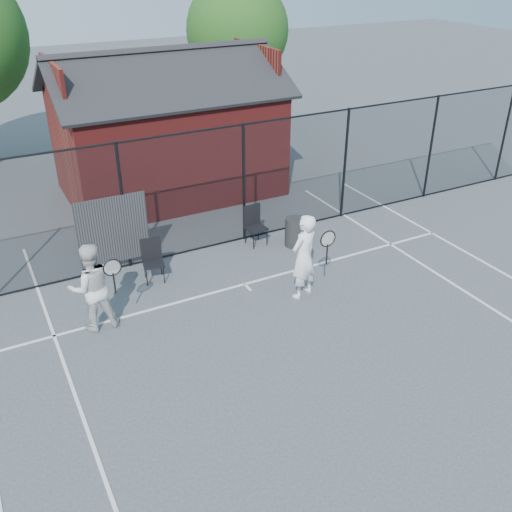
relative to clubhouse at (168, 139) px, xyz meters
name	(u,v)px	position (x,y,z in m)	size (l,w,h in m)	color
ground	(319,361)	(-0.50, -9.00, -1.61)	(80.00, 80.00, 0.00)	#3F4348
court_lines	(363,407)	(-0.50, -10.32, -1.60)	(11.02, 18.00, 0.01)	silver
fence	(194,196)	(-0.80, -4.00, -0.16)	(22.04, 3.00, 3.00)	black
clubhouse	(168,139)	(0.00, 0.00, 0.00)	(6.50, 4.36, 4.19)	maroon
tree_right	(237,30)	(5.00, 5.50, 2.10)	(3.97, 3.97, 5.70)	#332114
player_front	(304,257)	(0.40, -6.97, -0.66)	(0.90, 0.72, 1.88)	white
player_back	(92,287)	(-3.78, -6.06, -0.70)	(0.99, 0.74, 1.81)	silver
chair_left	(153,262)	(-2.21, -4.90, -1.14)	(0.45, 0.47, 0.94)	black
chair_right	(256,226)	(0.63, -4.40, -1.12)	(0.47, 0.49, 0.98)	black
waste_bin	(295,232)	(1.45, -4.90, -1.24)	(0.50, 0.50, 0.73)	#252525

